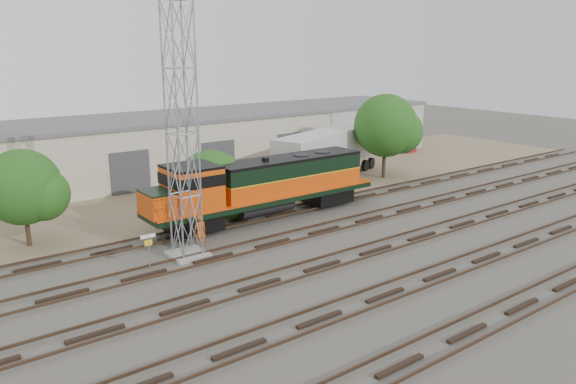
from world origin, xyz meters
TOP-DOWN VIEW (x-y plane):
  - ground at (0.00, 0.00)m, footprint 140.00×140.00m
  - dirt_strip at (0.00, 15.00)m, footprint 80.00×16.00m
  - tracks at (0.00, -3.00)m, footprint 80.00×20.40m
  - warehouse at (0.04, 22.98)m, footprint 58.40×10.40m
  - locomotive at (-1.64, 6.00)m, footprint 17.01×2.99m
  - signal_tower at (-8.88, 2.77)m, footprint 2.01×2.01m
  - sign_post at (-11.39, 2.19)m, footprint 0.81×0.06m
  - worker at (-7.58, 3.69)m, footprint 0.75×0.55m
  - semi_trailer at (10.05, 12.29)m, footprint 14.18×7.45m
  - dumpster_blue at (14.63, 18.32)m, footprint 1.88×1.80m
  - dumpster_red at (25.41, 16.97)m, footprint 1.55×1.46m
  - tree_west at (-15.27, 9.75)m, footprint 4.59×4.37m
  - tree_mid at (-3.98, 7.99)m, footprint 5.22×4.97m
  - tree_east at (14.29, 9.50)m, footprint 5.77×5.49m

SIDE VIEW (x-z plane):
  - ground at x=0.00m, z-range 0.00..0.00m
  - dirt_strip at x=0.00m, z-range 0.00..0.02m
  - tracks at x=0.00m, z-range -0.06..0.22m
  - dumpster_red at x=25.41m, z-range 0.00..1.40m
  - dumpster_blue at x=14.63m, z-range 0.00..1.50m
  - worker at x=-7.58m, z-range 0.00..1.91m
  - sign_post at x=-11.39m, z-range 0.40..2.38m
  - tree_mid at x=-3.98m, z-range -0.42..4.55m
  - locomotive at x=-1.64m, z-range 0.31..4.39m
  - warehouse at x=0.04m, z-range 0.00..5.30m
  - semi_trailer at x=10.05m, z-range 0.56..4.89m
  - tree_west at x=-15.27m, z-range 0.56..6.28m
  - tree_east at x=14.29m, z-range 0.82..8.23m
  - signal_tower at x=-8.88m, z-range -0.15..13.43m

